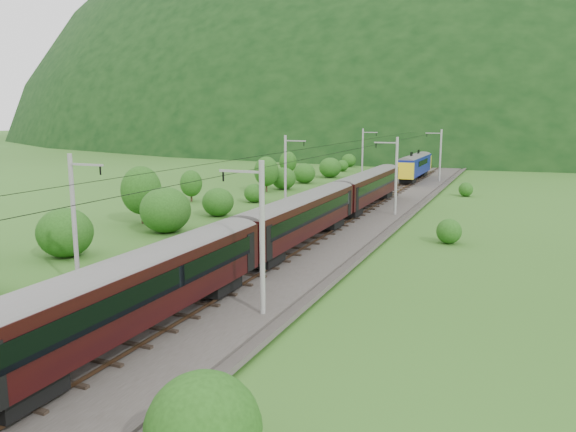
% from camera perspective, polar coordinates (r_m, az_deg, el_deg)
% --- Properties ---
extents(ground, '(600.00, 600.00, 0.00)m').
position_cam_1_polar(ground, '(32.90, -12.48, -8.67)').
color(ground, '#2E561B').
rests_on(ground, ground).
extents(railbed, '(14.00, 220.00, 0.30)m').
position_cam_1_polar(railbed, '(41.04, -4.40, -4.43)').
color(railbed, '#38332D').
rests_on(railbed, ground).
extents(track_left, '(2.40, 220.00, 0.27)m').
position_cam_1_polar(track_left, '(42.11, -7.32, -3.79)').
color(track_left, brown).
rests_on(track_left, railbed).
extents(track_right, '(2.40, 220.00, 0.27)m').
position_cam_1_polar(track_right, '(39.97, -1.34, -4.48)').
color(track_right, brown).
rests_on(track_right, railbed).
extents(catenary_left, '(2.54, 192.28, 8.00)m').
position_cam_1_polar(catenary_left, '(62.51, -0.21, 4.73)').
color(catenary_left, gray).
rests_on(catenary_left, railbed).
extents(catenary_right, '(2.54, 192.28, 8.00)m').
position_cam_1_polar(catenary_right, '(58.83, 10.86, 4.20)').
color(catenary_right, gray).
rests_on(catenary_right, railbed).
extents(overhead_wires, '(4.83, 198.00, 0.03)m').
position_cam_1_polar(overhead_wires, '(39.85, -4.54, 5.28)').
color(overhead_wires, black).
rests_on(overhead_wires, ground).
extents(mountain_main, '(504.00, 360.00, 244.00)m').
position_cam_1_polar(mountain_main, '(286.02, 19.38, 7.60)').
color(mountain_main, black).
rests_on(mountain_main, ground).
extents(mountain_ridge, '(336.00, 280.00, 132.00)m').
position_cam_1_polar(mountain_ridge, '(353.57, -0.15, 8.58)').
color(mountain_ridge, black).
rests_on(mountain_ridge, ground).
extents(train, '(2.67, 127.01, 4.63)m').
position_cam_1_polar(train, '(34.75, -4.88, -1.95)').
color(train, black).
rests_on(train, ground).
extents(hazard_post_near, '(0.15, 0.15, 1.40)m').
position_cam_1_polar(hazard_post_near, '(60.61, 4.90, 1.18)').
color(hazard_post_near, red).
rests_on(hazard_post_near, railbed).
extents(hazard_post_far, '(0.14, 0.14, 1.36)m').
position_cam_1_polar(hazard_post_far, '(93.76, 11.94, 4.20)').
color(hazard_post_far, red).
rests_on(hazard_post_far, railbed).
extents(signal, '(0.23, 0.23, 2.09)m').
position_cam_1_polar(signal, '(74.58, 5.88, 3.28)').
color(signal, black).
rests_on(signal, railbed).
extents(vegetation_left, '(14.09, 148.75, 6.99)m').
position_cam_1_polar(vegetation_left, '(45.92, -23.77, -0.56)').
color(vegetation_left, '#1E4813').
rests_on(vegetation_left, ground).
extents(vegetation_right, '(5.45, 92.50, 3.05)m').
position_cam_1_polar(vegetation_right, '(23.28, 2.05, -13.17)').
color(vegetation_right, '#1E4813').
rests_on(vegetation_right, ground).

